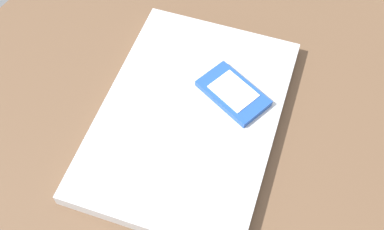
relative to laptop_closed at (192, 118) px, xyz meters
The scene contains 3 objects.
desk_surface 4.58cm from the laptop_closed, behind, with size 120.00×80.00×3.00cm, color brown.
laptop_closed is the anchor object (origin of this frame).
cell_phone_on_laptop 7.05cm from the laptop_closed, 150.14° to the left, with size 8.60×11.41×1.11cm.
Camera 1 is at (35.65, 19.40, 62.51)cm, focal length 44.88 mm.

